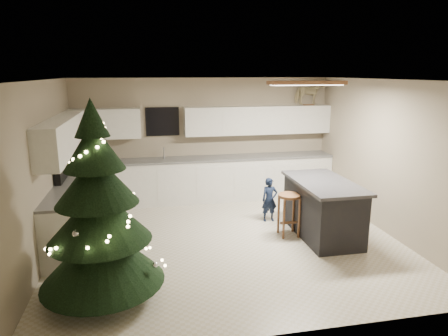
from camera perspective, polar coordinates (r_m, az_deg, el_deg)
The scene contains 8 objects.
ground_plane at distance 6.72m, azimuth 0.60°, elevation -10.27°, with size 5.50×5.50×0.00m, color beige.
room_shell at distance 6.23m, azimuth 0.84°, elevation 4.64°, with size 5.52×5.02×2.61m.
cabinetry at distance 7.91m, azimuth -8.34°, elevation -0.90°, with size 5.50×3.20×2.00m.
island at distance 6.95m, azimuth 13.89°, elevation -5.60°, with size 0.90×1.70×0.95m.
bar_stool at distance 6.81m, azimuth 9.29°, elevation -5.18°, with size 0.38×0.38×0.73m.
christmas_tree at distance 4.97m, azimuth -17.39°, elevation -7.24°, with size 1.53×1.48×2.44m.
toddler at distance 7.46m, azimuth 6.51°, elevation -4.52°, with size 0.30×0.20×0.82m, color black.
rocking_horse at distance 9.08m, azimuth 12.07°, elevation 10.50°, with size 0.63×0.32×0.53m.
Camera 1 is at (-1.28, -6.01, 2.71)m, focal length 32.00 mm.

